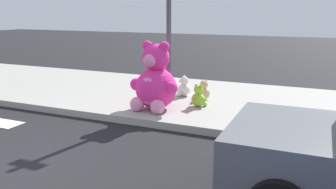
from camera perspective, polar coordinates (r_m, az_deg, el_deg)
The scene contains 7 objects.
sidewalk at distance 9.42m, azimuth -3.49°, elevation -0.02°, with size 28.00×4.40×0.15m, color #9E9B93.
sign_pole at distance 8.03m, azimuth 0.13°, elevation 10.49°, with size 0.56×0.11×3.20m.
plush_pink_large at distance 7.65m, azimuth -2.09°, elevation 1.94°, with size 1.13×1.00×1.46m.
plush_white at distance 8.91m, azimuth 2.48°, elevation 1.07°, with size 0.36×0.38×0.51m.
plush_tan at distance 8.62m, azimuth 5.66°, elevation 0.48°, with size 0.33×0.35×0.47m.
plush_lime at distance 7.96m, azimuth 4.93°, elevation -0.49°, with size 0.35×0.36×0.50m.
plush_yellow at distance 9.05m, azimuth -1.37°, elevation 1.63°, with size 0.46×0.50×0.66m.
Camera 1 is at (4.22, -2.94, 2.24)m, focal length 38.30 mm.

